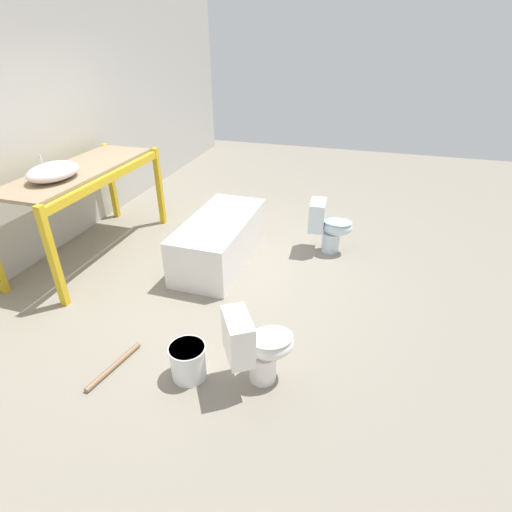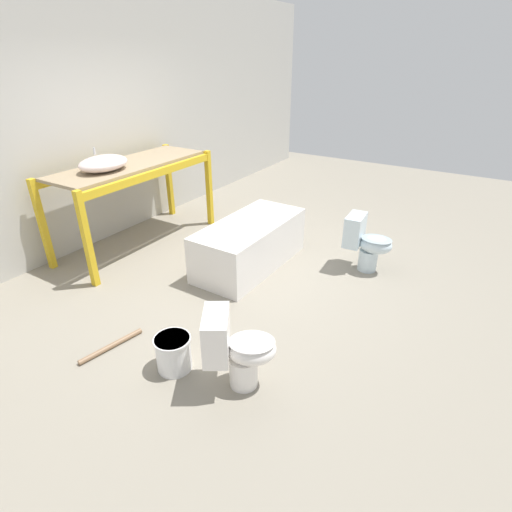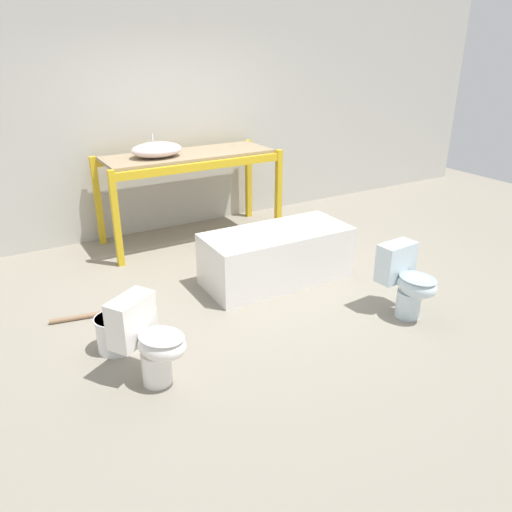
% 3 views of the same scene
% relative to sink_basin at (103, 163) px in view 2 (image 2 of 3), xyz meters
% --- Properties ---
extents(ground_plane, '(12.00, 12.00, 0.00)m').
position_rel_sink_basin_xyz_m(ground_plane, '(0.39, -1.53, -1.18)').
color(ground_plane, gray).
extents(warehouse_wall_rear, '(10.80, 0.08, 3.20)m').
position_rel_sink_basin_xyz_m(warehouse_wall_rear, '(0.39, 0.61, 0.42)').
color(warehouse_wall_rear, beige).
rests_on(warehouse_wall_rear, ground_plane).
extents(shelving_rack, '(2.17, 0.85, 1.09)m').
position_rel_sink_basin_xyz_m(shelving_rack, '(0.40, 0.03, -0.24)').
color(shelving_rack, gold).
rests_on(shelving_rack, ground_plane).
extents(sink_basin, '(0.60, 0.44, 0.25)m').
position_rel_sink_basin_xyz_m(sink_basin, '(0.00, 0.00, 0.00)').
color(sink_basin, silver).
rests_on(sink_basin, shelving_rack).
extents(bathtub_main, '(1.53, 0.70, 0.56)m').
position_rel_sink_basin_xyz_m(bathtub_main, '(0.66, -1.57, -0.86)').
color(bathtub_main, white).
rests_on(bathtub_main, ground_plane).
extents(toilet_near, '(0.56, 0.63, 0.65)m').
position_rel_sink_basin_xyz_m(toilet_near, '(-1.06, -2.54, -0.82)').
color(toilet_near, white).
rests_on(toilet_near, ground_plane).
extents(toilet_far, '(0.37, 0.56, 0.65)m').
position_rel_sink_basin_xyz_m(toilet_far, '(1.28, -2.77, -0.82)').
color(toilet_far, silver).
rests_on(toilet_far, ground_plane).
extents(bucket_white, '(0.30, 0.30, 0.30)m').
position_rel_sink_basin_xyz_m(bucket_white, '(-1.18, -2.00, -1.02)').
color(bucket_white, white).
rests_on(bucket_white, ground_plane).
extents(loose_pipe, '(0.59, 0.16, 0.05)m').
position_rel_sink_basin_xyz_m(loose_pipe, '(-1.29, -1.36, -1.15)').
color(loose_pipe, '#8C6B4C').
rests_on(loose_pipe, ground_plane).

